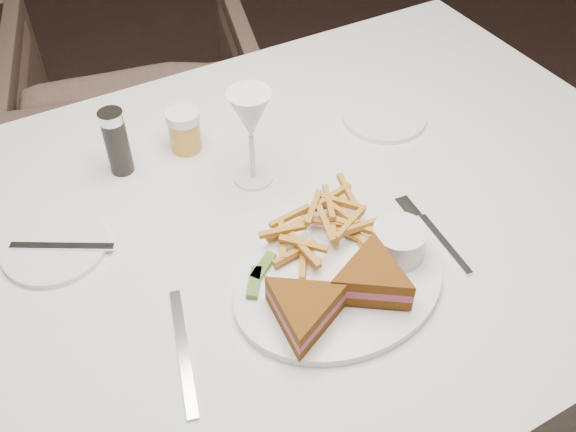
# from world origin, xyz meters

# --- Properties ---
(ground) EXTENTS (5.00, 5.00, 0.00)m
(ground) POSITION_xyz_m (0.00, 0.00, 0.00)
(ground) COLOR black
(ground) RESTS_ON ground
(table) EXTENTS (1.47, 1.02, 0.75)m
(table) POSITION_xyz_m (0.02, -0.12, 0.38)
(table) COLOR silver
(table) RESTS_ON ground
(chair_far) EXTENTS (0.80, 0.76, 0.70)m
(chair_far) POSITION_xyz_m (0.01, 0.84, 0.35)
(chair_far) COLOR #49362D
(chair_far) RESTS_ON ground
(table_setting) EXTENTS (0.80, 0.60, 0.18)m
(table_setting) POSITION_xyz_m (0.03, -0.18, 0.79)
(table_setting) COLOR white
(table_setting) RESTS_ON table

